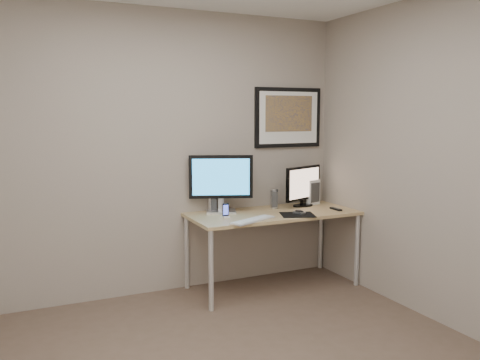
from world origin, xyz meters
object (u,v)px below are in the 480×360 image
(monitor_large, at_px, (221,181))
(fan_unit, at_px, (310,192))
(framed_art, at_px, (288,117))
(keyboard, at_px, (253,220))
(speaker_left, at_px, (212,202))
(phone_dock, at_px, (226,211))
(speaker_right, at_px, (274,199))
(desk, at_px, (273,219))
(monitor_tv, at_px, (303,185))

(monitor_large, bearing_deg, fan_unit, 22.94)
(framed_art, distance_m, keyboard, 1.27)
(framed_art, xyz_separation_m, monitor_large, (-0.80, -0.14, -0.59))
(keyboard, bearing_deg, fan_unit, 4.53)
(speaker_left, height_order, phone_dock, speaker_left)
(framed_art, distance_m, speaker_right, 0.84)
(desk, bearing_deg, framed_art, 43.46)
(keyboard, height_order, fan_unit, fan_unit)
(monitor_tv, relative_size, phone_dock, 3.80)
(framed_art, xyz_separation_m, keyboard, (-0.70, -0.60, -0.88))
(framed_art, height_order, phone_dock, framed_art)
(speaker_left, xyz_separation_m, fan_unit, (1.08, -0.03, 0.03))
(desk, height_order, fan_unit, fan_unit)
(framed_art, bearing_deg, keyboard, -139.27)
(desk, xyz_separation_m, speaker_right, (0.11, 0.18, 0.16))
(desk, bearing_deg, speaker_right, 57.88)
(phone_dock, height_order, fan_unit, fan_unit)
(speaker_left, height_order, fan_unit, fan_unit)
(speaker_right, bearing_deg, monitor_tv, 18.25)
(monitor_large, bearing_deg, speaker_right, 19.51)
(fan_unit, bearing_deg, framed_art, 137.17)
(speaker_left, height_order, keyboard, speaker_left)
(monitor_tv, bearing_deg, monitor_large, 155.91)
(monitor_tv, height_order, fan_unit, monitor_tv)
(monitor_large, xyz_separation_m, speaker_right, (0.56, -0.01, -0.21))
(desk, height_order, monitor_large, monitor_large)
(phone_dock, distance_m, fan_unit, 1.11)
(speaker_right, bearing_deg, monitor_large, -157.27)
(desk, height_order, speaker_right, speaker_right)
(speaker_right, distance_m, phone_dock, 0.66)
(keyboard, distance_m, fan_unit, 1.05)
(framed_art, height_order, keyboard, framed_art)
(monitor_large, distance_m, keyboard, 0.56)
(monitor_tv, bearing_deg, keyboard, -172.70)
(framed_art, bearing_deg, speaker_left, -175.41)
(speaker_left, bearing_deg, keyboard, -72.89)
(phone_dock, bearing_deg, fan_unit, 14.09)
(speaker_left, distance_m, speaker_right, 0.63)
(desk, distance_m, fan_unit, 0.64)
(framed_art, relative_size, monitor_tv, 1.51)
(desk, height_order, phone_dock, phone_dock)
(speaker_left, bearing_deg, framed_art, 3.94)
(speaker_right, height_order, keyboard, speaker_right)
(framed_art, distance_m, speaker_left, 1.17)
(speaker_right, bearing_deg, desk, -97.87)
(desk, relative_size, framed_art, 2.13)
(monitor_tv, height_order, speaker_left, monitor_tv)
(fan_unit, bearing_deg, speaker_right, 168.34)
(desk, xyz_separation_m, keyboard, (-0.35, -0.27, 0.07))
(framed_art, relative_size, fan_unit, 2.94)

